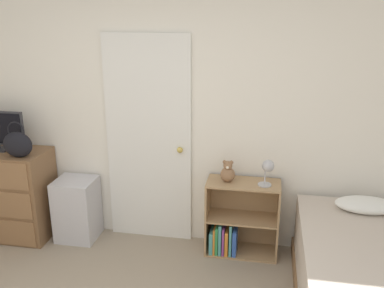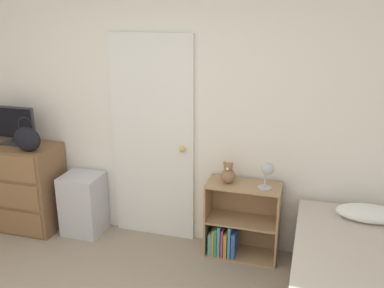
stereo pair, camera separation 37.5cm
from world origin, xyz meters
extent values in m
cube|color=white|center=(0.00, 2.22, 1.27)|extent=(10.00, 0.06, 2.55)
cube|color=white|center=(-0.06, 2.17, 1.00)|extent=(0.82, 0.04, 2.01)
sphere|color=gold|center=(0.25, 2.12, 0.95)|extent=(0.06, 0.06, 0.06)
cube|color=brown|center=(-1.51, 1.94, 0.45)|extent=(0.93, 0.46, 0.90)
cube|color=#89613E|center=(-1.51, 1.70, 0.15)|extent=(0.85, 0.01, 0.26)
cube|color=#89613E|center=(-1.51, 1.70, 0.45)|extent=(0.85, 0.01, 0.26)
cube|color=#2D2D33|center=(-1.52, 1.97, 0.90)|extent=(0.20, 0.16, 0.01)
cylinder|color=#2D2D33|center=(-1.52, 1.97, 0.93)|extent=(0.04, 0.04, 0.04)
cube|color=#2D2D33|center=(-1.52, 1.97, 1.12)|extent=(0.57, 0.02, 0.33)
cube|color=black|center=(-1.52, 1.95, 1.12)|extent=(0.54, 0.01, 0.30)
ellipsoid|color=black|center=(-1.20, 1.80, 1.02)|extent=(0.28, 0.13, 0.24)
torus|color=black|center=(-1.20, 1.80, 1.15)|extent=(0.17, 0.01, 0.17)
cube|color=silver|center=(-0.77, 1.99, 0.31)|extent=(0.38, 0.36, 0.62)
cube|color=tan|center=(0.54, 2.01, 0.36)|extent=(0.02, 0.31, 0.71)
cube|color=tan|center=(1.18, 2.01, 0.36)|extent=(0.02, 0.31, 0.71)
cube|color=tan|center=(0.86, 2.01, 0.01)|extent=(0.63, 0.31, 0.02)
cube|color=tan|center=(0.86, 2.01, 0.36)|extent=(0.63, 0.31, 0.02)
cube|color=tan|center=(0.86, 2.01, 0.71)|extent=(0.63, 0.31, 0.02)
cube|color=tan|center=(0.86, 2.16, 0.36)|extent=(0.67, 0.01, 0.71)
cube|color=teal|center=(0.59, 1.99, 0.13)|extent=(0.03, 0.24, 0.22)
cube|color=orange|center=(0.61, 2.00, 0.15)|extent=(0.02, 0.26, 0.26)
cube|color=#338C4C|center=(0.64, 1.96, 0.15)|extent=(0.03, 0.18, 0.27)
cube|color=teal|center=(0.67, 1.99, 0.17)|extent=(0.03, 0.24, 0.31)
cube|color=#8C3F8C|center=(0.70, 1.99, 0.15)|extent=(0.02, 0.24, 0.27)
cube|color=orange|center=(0.73, 1.99, 0.14)|extent=(0.03, 0.24, 0.24)
cube|color=teal|center=(0.77, 1.96, 0.17)|extent=(0.02, 0.18, 0.31)
cube|color=#3359B2|center=(0.80, 1.97, 0.14)|extent=(0.04, 0.22, 0.25)
sphere|color=#8C6647|center=(0.71, 2.01, 0.78)|extent=(0.13, 0.13, 0.13)
sphere|color=#8C6647|center=(0.71, 2.01, 0.87)|extent=(0.08, 0.08, 0.08)
sphere|color=silver|center=(0.71, 1.98, 0.86)|extent=(0.03, 0.03, 0.03)
sphere|color=#8C6647|center=(0.68, 2.01, 0.90)|extent=(0.03, 0.03, 0.03)
sphere|color=#8C6647|center=(0.74, 2.01, 0.90)|extent=(0.03, 0.03, 0.03)
cylinder|color=#B2B2B7|center=(1.05, 1.98, 0.72)|extent=(0.12, 0.12, 0.01)
cylinder|color=#B2B2B7|center=(1.05, 1.98, 0.80)|extent=(0.01, 0.01, 0.15)
sphere|color=#B2B2B7|center=(1.07, 1.96, 0.91)|extent=(0.11, 0.11, 0.11)
ellipsoid|color=white|center=(1.90, 1.91, 0.63)|extent=(0.51, 0.28, 0.12)
camera|label=1|loc=(1.04, -1.57, 2.24)|focal=40.00mm
camera|label=2|loc=(1.41, -1.48, 2.24)|focal=40.00mm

